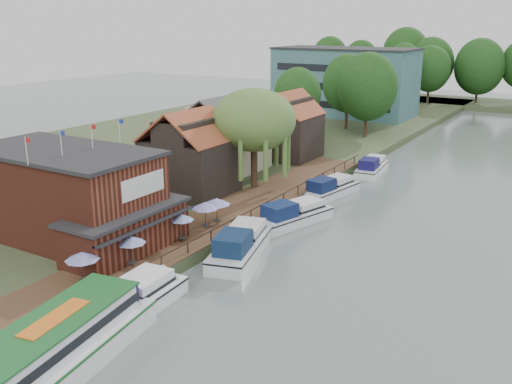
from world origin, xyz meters
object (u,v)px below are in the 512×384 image
Objects in this scene: cottage_a at (190,152)px; willow at (254,139)px; cruiser_1 at (241,241)px; cruiser_3 at (331,186)px; umbrella_3 at (205,216)px; cruiser_0 at (129,297)px; cottage_b at (222,133)px; cottage_c at (288,125)px; cruiser_2 at (294,212)px; umbrella_4 at (217,211)px; pub at (82,197)px; tour_boat at (48,351)px; cruiser_4 at (372,165)px; umbrella_0 at (83,269)px; umbrella_1 at (132,252)px; swan at (117,343)px; umbrella_2 at (181,228)px; hotel_block at (345,81)px.

cottage_a is 6.80m from willow.
cruiser_1 is 1.13× the size of cruiser_3.
cruiser_0 is (3.33, -12.70, -1.04)m from umbrella_3.
cottage_b is 1.13× the size of cottage_c.
cruiser_2 is (0.91, 20.44, -0.10)m from cruiser_0.
cottage_b is 4.04× the size of umbrella_4.
pub reaches higher than tour_boat.
umbrella_0 is at bearing -102.60° from cruiser_4.
umbrella_4 is 0.16× the size of tour_boat.
umbrella_1 is (10.87, -27.01, -2.96)m from cottage_b.
cottage_b is 0.66× the size of tour_boat.
swan is (12.04, -42.88, -5.03)m from cottage_c.
umbrella_0 is at bearing -99.93° from umbrella_1.
swan is at bearing 69.26° from tour_boat.
umbrella_2 is (3.34, -16.36, -3.93)m from willow.
cruiser_0 is at bearing -75.29° from umbrella_3.
pub reaches higher than umbrella_1.
hotel_block is 2.77× the size of cruiser_3.
hotel_block is at bearing 104.08° from swan.
umbrella_0 is 0.25× the size of cruiser_2.
cruiser_0 is 11.71m from cruiser_1.
umbrella_1 is at bearing -78.48° from hotel_block.
cottage_c is at bearing 95.61° from cruiser_1.
umbrella_1 is 5.65m from umbrella_2.
cottage_a is 10.44m from cottage_b.
cruiser_4 is at bearing 84.25° from umbrella_1.
cruiser_1 is at bearing -13.87° from umbrella_3.
umbrella_3 is at bearing -75.99° from cottage_c.
umbrella_3 is (-0.08, 3.29, 0.00)m from umbrella_2.
umbrella_0 is at bearing -70.93° from cottage_a.
tour_boat is (0.34, -18.78, 0.33)m from cruiser_1.
willow is at bearing 100.39° from cruiser_0.
cruiser_4 is (0.59, 41.64, -0.18)m from cruiser_0.
pub is 2.23× the size of cruiser_4.
umbrella_3 is at bearing -76.01° from willow.
cottage_c is at bearing 105.10° from umbrella_4.
cottage_a reaches higher than cruiser_2.
cruiser_4 is 44.78m from swan.
cottage_a is 22.25m from umbrella_0.
hotel_block is at bearing 93.41° from tour_boat.
umbrella_3 is 0.26× the size of cruiser_3.
umbrella_3 reaches higher than tour_boat.
umbrella_1 is at bearing 102.41° from tour_boat.
cruiser_1 is (3.99, -2.45, -1.02)m from umbrella_4.
cruiser_2 is (0.10, 8.77, -0.12)m from cruiser_1.
hotel_block reaches higher than cottage_c.
cottage_c is 41.23m from cruiser_0.
umbrella_4 is at bearing -92.20° from cruiser_3.
tour_boat is 4.30m from swan.
cottage_a is 0.90× the size of cottage_b.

